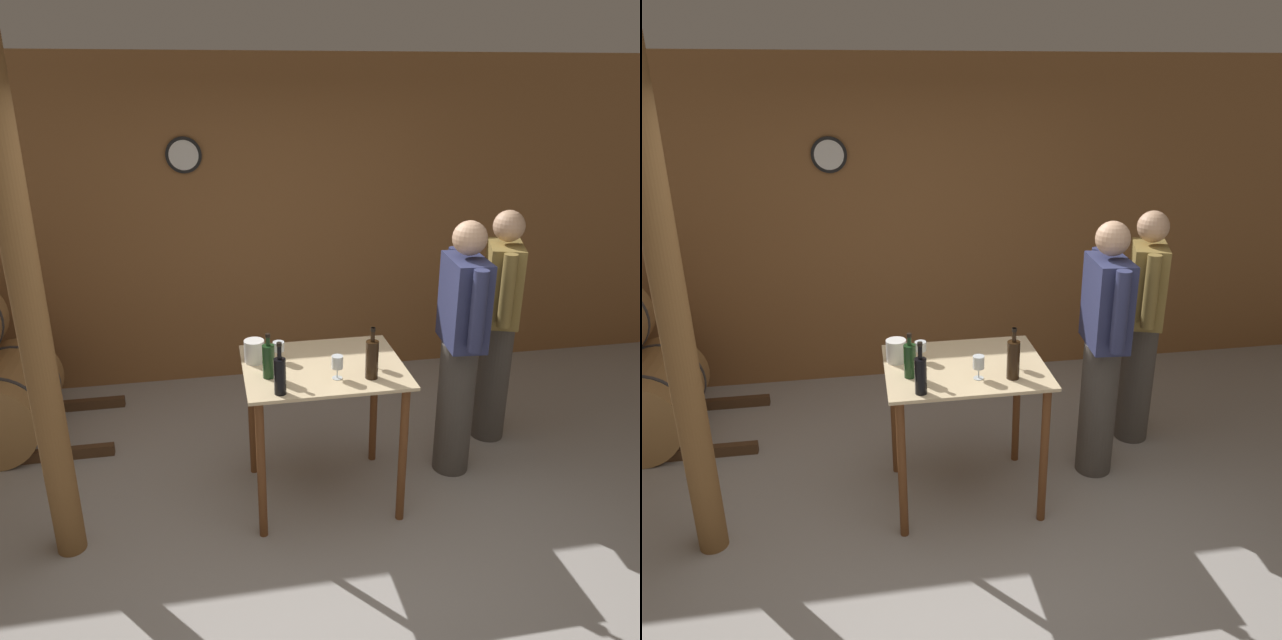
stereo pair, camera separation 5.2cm
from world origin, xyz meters
TOP-DOWN VIEW (x-y plane):
  - ground_plane at (0.00, 0.00)m, footprint 14.00×14.00m
  - back_wall at (-0.00, 2.45)m, footprint 8.40×0.08m
  - tasting_table at (0.03, 0.60)m, footprint 0.95×0.77m
  - wooden_post at (-1.48, 0.36)m, footprint 0.16×0.16m
  - wine_bottle_far_left at (-0.31, 0.50)m, footprint 0.07×0.07m
  - wine_bottle_left at (-0.27, 0.29)m, footprint 0.07×0.07m
  - wine_bottle_center at (0.27, 0.38)m, footprint 0.07×0.07m
  - wine_glass_near_left at (-0.22, 0.71)m, footprint 0.07×0.07m
  - wine_glass_near_center at (0.07, 0.41)m, footprint 0.07×0.07m
  - wine_glass_near_right at (0.31, 0.53)m, footprint 0.06×0.06m
  - ice_bucket at (-0.37, 0.72)m, footprint 0.12×0.12m
  - person_host at (1.37, 1.08)m, footprint 0.34×0.56m
  - person_visitor_with_scarf at (0.94, 0.72)m, footprint 0.25×0.59m

SIDE VIEW (x-z plane):
  - ground_plane at x=0.00m, z-range 0.00..0.00m
  - tasting_table at x=0.03m, z-range 0.27..1.19m
  - person_host at x=1.37m, z-range 0.05..1.75m
  - person_visitor_with_scarf at x=0.94m, z-range 0.05..1.77m
  - ice_bucket at x=-0.37m, z-range 0.92..1.05m
  - wine_glass_near_left at x=-0.22m, z-range 0.94..1.06m
  - wine_glass_near_center at x=0.07m, z-range 0.94..1.08m
  - wine_bottle_far_left at x=-0.31m, z-range 0.89..1.15m
  - wine_glass_near_right at x=0.31m, z-range 0.95..1.10m
  - wine_bottle_left at x=-0.27m, z-range 0.88..1.18m
  - wine_bottle_center at x=0.27m, z-range 0.88..1.19m
  - wooden_post at x=-1.48m, z-range 0.00..2.70m
  - back_wall at x=0.00m, z-range 0.00..2.70m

